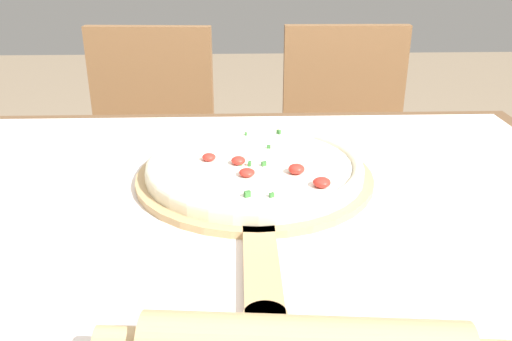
# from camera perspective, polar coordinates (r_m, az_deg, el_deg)

# --- Properties ---
(dining_table) EXTENTS (1.23, 1.02, 0.76)m
(dining_table) POSITION_cam_1_polar(r_m,az_deg,el_deg) (0.89, 0.10, -10.81)
(dining_table) COLOR brown
(dining_table) RESTS_ON ground_plane
(towel_cloth) EXTENTS (1.15, 0.94, 0.00)m
(towel_cloth) POSITION_cam_1_polar(r_m,az_deg,el_deg) (0.83, 0.11, -4.49)
(towel_cloth) COLOR silver
(towel_cloth) RESTS_ON dining_table
(pizza_peel) EXTENTS (0.40, 0.60, 0.01)m
(pizza_peel) POSITION_cam_1_polar(r_m,az_deg,el_deg) (0.91, -0.02, -1.12)
(pizza_peel) COLOR tan
(pizza_peel) RESTS_ON towel_cloth
(pizza) EXTENTS (0.37, 0.37, 0.03)m
(pizza) POSITION_cam_1_polar(r_m,az_deg,el_deg) (0.92, -0.05, 0.45)
(pizza) COLOR beige
(pizza) RESTS_ON pizza_peel
(chair_left) EXTENTS (0.42, 0.42, 0.91)m
(chair_left) POSITION_cam_1_polar(r_m,az_deg,el_deg) (1.70, -11.04, 1.52)
(chair_left) COLOR brown
(chair_left) RESTS_ON ground_plane
(chair_right) EXTENTS (0.41, 0.41, 0.91)m
(chair_right) POSITION_cam_1_polar(r_m,az_deg,el_deg) (1.71, 9.32, 1.78)
(chair_right) COLOR brown
(chair_right) RESTS_ON ground_plane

